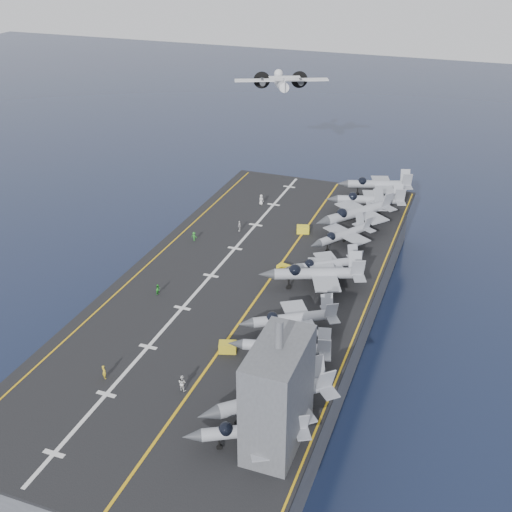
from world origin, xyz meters
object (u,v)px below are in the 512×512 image
(tow_cart_a, at_px, (228,347))
(island_superstructure, at_px, (278,383))
(fighter_jet_0, at_px, (254,429))
(transport_plane, at_px, (281,86))

(tow_cart_a, bearing_deg, island_superstructure, -49.19)
(island_superstructure, bearing_deg, fighter_jet_0, -140.28)
(island_superstructure, relative_size, transport_plane, 0.62)
(island_superstructure, distance_m, tow_cart_a, 18.11)
(tow_cart_a, height_order, transport_plane, transport_plane)
(fighter_jet_0, distance_m, tow_cart_a, 17.00)
(island_superstructure, xyz_separation_m, fighter_jet_0, (-2.00, -1.66, -5.23))
(tow_cart_a, relative_size, transport_plane, 0.11)
(transport_plane, bearing_deg, tow_cart_a, -76.77)
(fighter_jet_0, bearing_deg, island_superstructure, 39.72)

